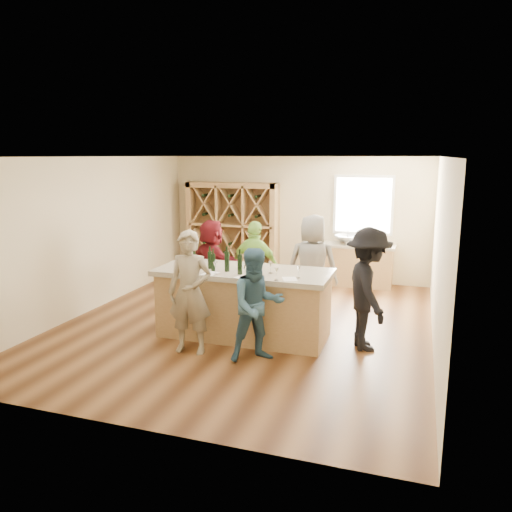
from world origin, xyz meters
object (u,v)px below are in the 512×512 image
(person_near_right, at_px, (257,305))
(person_server, at_px, (368,289))
(person_far_left, at_px, (212,262))
(wine_bottle_f, at_px, (240,264))
(wine_bottle_c, at_px, (210,260))
(wine_bottle_a, at_px, (189,258))
(person_near_left, at_px, (190,292))
(wine_bottle_d, at_px, (213,262))
(wine_rack, at_px, (233,229))
(wine_bottle_b, at_px, (193,261))
(person_far_right, at_px, (312,266))
(person_far_mid, at_px, (255,267))
(wine_bottle_e, at_px, (227,261))
(tasting_counter_base, at_px, (244,305))

(person_near_right, height_order, person_server, person_server)
(person_far_left, relative_size, wine_bottle_f, 5.48)
(wine_bottle_c, xyz_separation_m, person_server, (2.42, 0.18, -0.31))
(wine_bottle_a, height_order, wine_bottle_c, wine_bottle_a)
(person_near_left, bearing_deg, wine_bottle_d, 76.70)
(wine_rack, height_order, wine_bottle_b, wine_rack)
(person_near_right, relative_size, person_far_left, 0.97)
(wine_bottle_a, bearing_deg, wine_bottle_c, 1.00)
(wine_bottle_c, height_order, person_far_right, person_far_right)
(wine_bottle_c, distance_m, wine_bottle_d, 0.16)
(person_far_mid, distance_m, wine_bottle_f, 1.67)
(wine_bottle_b, height_order, wine_bottle_e, wine_bottle_e)
(wine_bottle_e, bearing_deg, wine_bottle_a, 172.98)
(wine_bottle_a, height_order, person_far_right, person_far_right)
(person_far_right, relative_size, wine_bottle_f, 6.10)
(person_near_right, distance_m, wine_bottle_f, 0.82)
(wine_bottle_c, xyz_separation_m, person_near_left, (0.01, -0.76, -0.32))
(wine_bottle_a, height_order, person_far_mid, person_far_mid)
(person_server, bearing_deg, wine_bottle_b, 76.75)
(wine_bottle_d, distance_m, person_server, 2.35)
(tasting_counter_base, bearing_deg, wine_rack, 113.29)
(tasting_counter_base, xyz_separation_m, wine_bottle_e, (-0.20, -0.19, 0.73))
(wine_rack, bearing_deg, wine_bottle_f, -67.64)
(person_near_left, bearing_deg, person_server, 16.41)
(person_server, bearing_deg, wine_bottle_f, 81.04)
(wine_bottle_c, xyz_separation_m, person_far_left, (-0.63, 1.53, -0.39))
(person_far_left, bearing_deg, tasting_counter_base, 163.60)
(person_far_right, bearing_deg, wine_bottle_d, 45.83)
(wine_bottle_b, distance_m, person_server, 2.68)
(wine_bottle_c, xyz_separation_m, wine_bottle_e, (0.32, -0.09, 0.02))
(wine_bottle_a, xyz_separation_m, person_far_left, (-0.26, 1.54, -0.40))
(wine_bottle_a, height_order, person_near_right, person_near_right)
(person_far_mid, bearing_deg, person_far_left, 1.53)
(person_server, bearing_deg, person_far_mid, 39.71)
(wine_bottle_b, xyz_separation_m, person_server, (2.64, 0.34, -0.32))
(wine_bottle_b, bearing_deg, wine_rack, 102.52)
(wine_rack, bearing_deg, wine_bottle_a, -79.10)
(tasting_counter_base, xyz_separation_m, person_far_left, (-1.15, 1.44, 0.32))
(person_far_mid, bearing_deg, wine_bottle_e, 101.70)
(person_far_mid, bearing_deg, wine_rack, -50.72)
(wine_bottle_e, distance_m, person_server, 2.14)
(person_server, height_order, person_far_mid, person_server)
(person_far_right, bearing_deg, person_far_mid, -5.59)
(person_server, bearing_deg, wine_bottle_d, 76.78)
(wine_bottle_d, bearing_deg, person_server, 7.41)
(person_near_right, relative_size, wine_bottle_f, 5.31)
(wine_rack, height_order, wine_bottle_e, wine_rack)
(person_server, xyz_separation_m, person_far_left, (-3.05, 1.36, -0.09))
(wine_bottle_a, xyz_separation_m, wine_bottle_c, (0.36, 0.01, -0.01))
(person_near_right, bearing_deg, person_far_left, 91.84)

